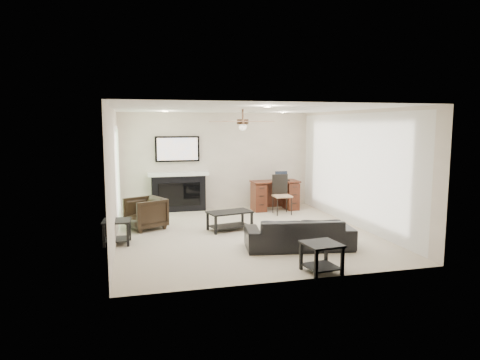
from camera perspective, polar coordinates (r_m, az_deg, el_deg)
The scene contains 10 objects.
room_shell at distance 8.63m, azimuth 1.60°, elevation 4.01°, with size 5.50×5.54×2.52m.
sofa at distance 7.73m, azimuth 7.87°, elevation -7.04°, with size 1.89×0.74×0.55m, color black.
armchair at distance 9.27m, azimuth -12.50°, elevation -4.36°, with size 0.72×0.74×0.67m, color black.
coffee_table at distance 8.97m, azimuth -1.39°, elevation -5.45°, with size 0.90×0.50×0.40m, color black.
end_table_near at distance 6.58m, azimuth 10.80°, elevation -10.14°, with size 0.52×0.52×0.45m, color black.
end_table_left at distance 8.27m, azimuth -16.07°, elevation -6.68°, with size 0.50×0.50×0.45m, color black.
fireplace_unit at distance 10.92m, azimuth -8.22°, elevation 0.81°, with size 1.52×0.34×1.91m, color black.
desk at distance 11.08m, azimuth 4.68°, elevation -2.05°, with size 1.22×0.56×0.76m, color #38170E.
desk_chair at distance 10.55m, azimuth 5.65°, elevation -1.96°, with size 0.42×0.44×0.97m, color black.
laptop at distance 11.05m, azimuth 5.72°, elevation 0.51°, with size 0.33×0.24×0.23m, color black.
Camera 1 is at (-2.17, -8.21, 2.20)m, focal length 32.00 mm.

